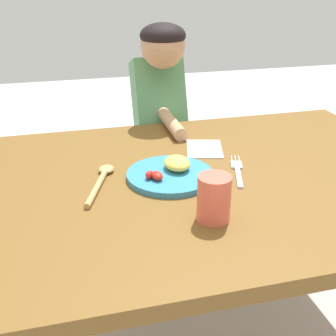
{
  "coord_description": "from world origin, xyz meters",
  "views": [
    {
      "loc": [
        -0.3,
        -0.99,
        1.18
      ],
      "look_at": [
        -0.04,
        0.03,
        0.68
      ],
      "focal_mm": 45.94,
      "sensor_mm": 36.0,
      "label": 1
    }
  ],
  "objects_px": {
    "spoon": "(101,179)",
    "drinking_cup": "(214,198)",
    "fork": "(237,171)",
    "plate": "(171,173)",
    "person": "(159,140)"
  },
  "relations": [
    {
      "from": "drinking_cup",
      "to": "plate",
      "type": "bearing_deg",
      "value": 99.63
    },
    {
      "from": "fork",
      "to": "person",
      "type": "xyz_separation_m",
      "value": [
        -0.09,
        0.57,
        -0.12
      ]
    },
    {
      "from": "person",
      "to": "spoon",
      "type": "bearing_deg",
      "value": 62.39
    },
    {
      "from": "fork",
      "to": "plate",
      "type": "bearing_deg",
      "value": 105.15
    },
    {
      "from": "plate",
      "to": "fork",
      "type": "relative_size",
      "value": 1.17
    },
    {
      "from": "drinking_cup",
      "to": "person",
      "type": "height_order",
      "value": "person"
    },
    {
      "from": "person",
      "to": "plate",
      "type": "bearing_deg",
      "value": 80.08
    },
    {
      "from": "plate",
      "to": "spoon",
      "type": "bearing_deg",
      "value": 174.18
    },
    {
      "from": "drinking_cup",
      "to": "person",
      "type": "distance_m",
      "value": 0.81
    },
    {
      "from": "plate",
      "to": "drinking_cup",
      "type": "relative_size",
      "value": 2.19
    },
    {
      "from": "fork",
      "to": "spoon",
      "type": "xyz_separation_m",
      "value": [
        -0.37,
        0.03,
        0.01
      ]
    },
    {
      "from": "fork",
      "to": "spoon",
      "type": "bearing_deg",
      "value": 103.78
    },
    {
      "from": "spoon",
      "to": "drinking_cup",
      "type": "relative_size",
      "value": 2.1
    },
    {
      "from": "fork",
      "to": "drinking_cup",
      "type": "bearing_deg",
      "value": 163.38
    },
    {
      "from": "spoon",
      "to": "drinking_cup",
      "type": "bearing_deg",
      "value": -117.77
    }
  ]
}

